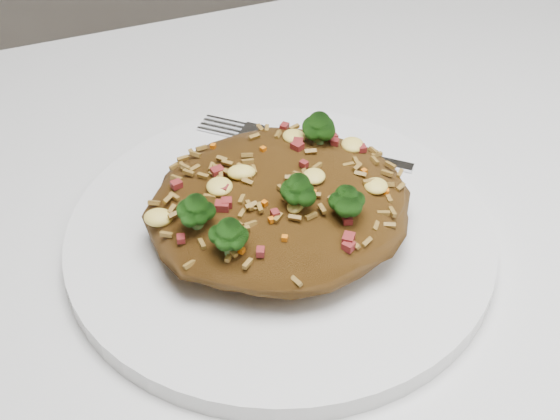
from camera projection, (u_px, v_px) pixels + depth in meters
name	position (u px, v px, depth m)	size (l,w,h in m)	color
plate	(280.00, 235.00, 0.51)	(0.28, 0.28, 0.01)	white
fried_rice	(280.00, 196.00, 0.48)	(0.17, 0.15, 0.06)	brown
fork	(314.00, 147.00, 0.56)	(0.13, 0.12, 0.00)	silver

